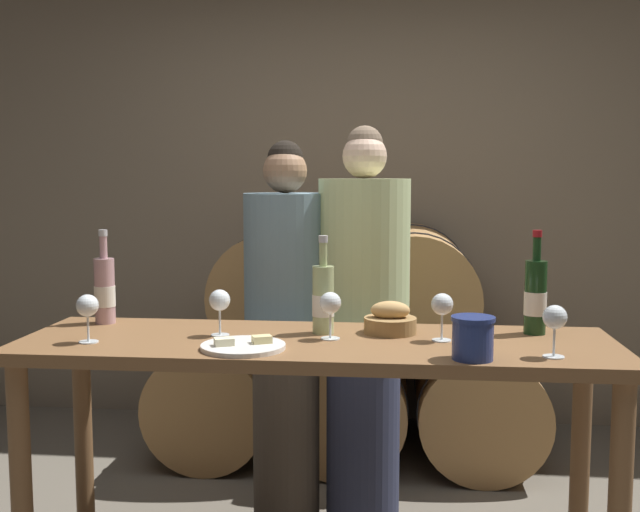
{
  "coord_description": "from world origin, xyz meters",
  "views": [
    {
      "loc": [
        0.25,
        -2.28,
        1.42
      ],
      "look_at": [
        0.0,
        0.11,
        1.17
      ],
      "focal_mm": 42.0,
      "sensor_mm": 36.0,
      "label": 1
    }
  ],
  "objects": [
    {
      "name": "stone_wall_back",
      "position": [
        0.0,
        2.09,
        1.6
      ],
      "size": [
        10.0,
        0.12,
        3.2
      ],
      "color": "gray",
      "rests_on": "ground_plane"
    },
    {
      "name": "barrel_stack",
      "position": [
        -0.0,
        1.51,
        0.52
      ],
      "size": [
        1.94,
        0.93,
        1.17
      ],
      "color": "#A87A47",
      "rests_on": "ground_plane"
    },
    {
      "name": "tasting_table",
      "position": [
        0.0,
        0.0,
        0.78
      ],
      "size": [
        1.86,
        0.57,
        0.92
      ],
      "color": "brown",
      "rests_on": "ground_plane"
    },
    {
      "name": "person_left",
      "position": [
        -0.19,
        0.61,
        0.79
      ],
      "size": [
        0.33,
        0.33,
        1.56
      ],
      "color": "#4C4238",
      "rests_on": "ground_plane"
    },
    {
      "name": "person_right",
      "position": [
        0.12,
        0.61,
        0.82
      ],
      "size": [
        0.36,
        0.36,
        1.62
      ],
      "color": "#2D334C",
      "rests_on": "ground_plane"
    },
    {
      "name": "wine_bottle_red",
      "position": [
        0.69,
        0.16,
        1.04
      ],
      "size": [
        0.07,
        0.07,
        0.34
      ],
      "color": "#193819",
      "rests_on": "tasting_table"
    },
    {
      "name": "wine_bottle_white",
      "position": [
        0.01,
        0.09,
        1.03
      ],
      "size": [
        0.07,
        0.07,
        0.32
      ],
      "color": "#ADBC7F",
      "rests_on": "tasting_table"
    },
    {
      "name": "wine_bottle_rose",
      "position": [
        -0.76,
        0.18,
        1.03
      ],
      "size": [
        0.07,
        0.07,
        0.32
      ],
      "color": "#BC8E93",
      "rests_on": "tasting_table"
    },
    {
      "name": "blue_crock",
      "position": [
        0.46,
        -0.21,
        0.98
      ],
      "size": [
        0.12,
        0.12,
        0.12
      ],
      "color": "navy",
      "rests_on": "tasting_table"
    },
    {
      "name": "bread_basket",
      "position": [
        0.23,
        0.12,
        0.96
      ],
      "size": [
        0.17,
        0.17,
        0.11
      ],
      "color": "olive",
      "rests_on": "tasting_table"
    },
    {
      "name": "cheese_plate",
      "position": [
        -0.2,
        -0.15,
        0.93
      ],
      "size": [
        0.25,
        0.25,
        0.04
      ],
      "color": "white",
      "rests_on": "tasting_table"
    },
    {
      "name": "wine_glass_far_left",
      "position": [
        -0.69,
        -0.12,
        1.03
      ],
      "size": [
        0.07,
        0.07,
        0.15
      ],
      "color": "white",
      "rests_on": "tasting_table"
    },
    {
      "name": "wine_glass_left",
      "position": [
        -0.31,
        0.02,
        1.03
      ],
      "size": [
        0.07,
        0.07,
        0.15
      ],
      "color": "white",
      "rests_on": "tasting_table"
    },
    {
      "name": "wine_glass_center",
      "position": [
        0.04,
        0.01,
        1.03
      ],
      "size": [
        0.07,
        0.07,
        0.15
      ],
      "color": "white",
      "rests_on": "tasting_table"
    },
    {
      "name": "wine_glass_right",
      "position": [
        0.39,
        0.02,
        1.03
      ],
      "size": [
        0.07,
        0.07,
        0.15
      ],
      "color": "white",
      "rests_on": "tasting_table"
    },
    {
      "name": "wine_glass_far_right",
      "position": [
        0.69,
        -0.16,
        1.03
      ],
      "size": [
        0.07,
        0.07,
        0.15
      ],
      "color": "white",
      "rests_on": "tasting_table"
    }
  ]
}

